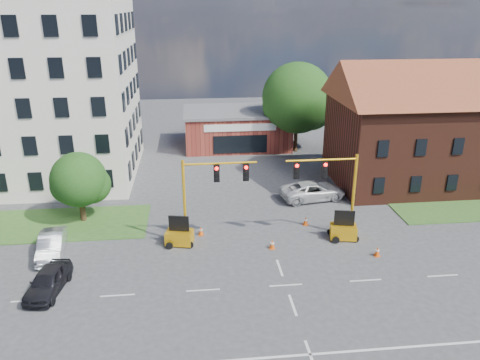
{
  "coord_description": "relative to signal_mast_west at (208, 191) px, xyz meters",
  "views": [
    {
      "loc": [
        -5.32,
        -23.77,
        15.98
      ],
      "look_at": [
        -1.73,
        10.0,
        3.12
      ],
      "focal_mm": 35.0,
      "sensor_mm": 36.0,
      "label": 1
    }
  ],
  "objects": [
    {
      "name": "ground",
      "position": [
        4.36,
        -6.0,
        -3.92
      ],
      "size": [
        120.0,
        120.0,
        0.0
      ],
      "primitive_type": "plane",
      "color": "#3D3D3F",
      "rests_on": "ground"
    },
    {
      "name": "grass_verge_nw",
      "position": [
        -15.64,
        4.0,
        -3.88
      ],
      "size": [
        22.0,
        6.0,
        0.08
      ],
      "primitive_type": "cube",
      "color": "#29521E",
      "rests_on": "ground"
    },
    {
      "name": "grass_verge_ne",
      "position": [
        22.36,
        3.0,
        -3.88
      ],
      "size": [
        14.0,
        4.0,
        0.08
      ],
      "primitive_type": "cube",
      "color": "#29521E",
      "rests_on": "ground"
    },
    {
      "name": "lane_markings",
      "position": [
        4.36,
        -9.0,
        -3.91
      ],
      "size": [
        60.0,
        36.0,
        0.01
      ],
      "primitive_type": null,
      "color": "silver",
      "rests_on": "ground"
    },
    {
      "name": "office_block",
      "position": [
        -15.64,
        15.91,
        6.39
      ],
      "size": [
        18.4,
        15.4,
        20.6
      ],
      "color": "silver",
      "rests_on": "ground"
    },
    {
      "name": "brick_shop",
      "position": [
        4.36,
        23.99,
        -1.76
      ],
      "size": [
        12.4,
        8.4,
        4.3
      ],
      "color": "maroon",
      "rests_on": "ground"
    },
    {
      "name": "townhouse_row",
      "position": [
        22.36,
        10.0,
        2.01
      ],
      "size": [
        21.0,
        11.0,
        11.5
      ],
      "color": "#4D2317",
      "rests_on": "ground"
    },
    {
      "name": "tree_large",
      "position": [
        11.26,
        21.08,
        1.96
      ],
      "size": [
        8.3,
        7.91,
        10.09
      ],
      "color": "#321F12",
      "rests_on": "ground"
    },
    {
      "name": "tree_nw_front",
      "position": [
        -9.43,
        4.58,
        -0.61
      ],
      "size": [
        4.43,
        4.22,
        5.57
      ],
      "color": "#321F12",
      "rests_on": "ground"
    },
    {
      "name": "signal_mast_west",
      "position": [
        0.0,
        0.0,
        0.0
      ],
      "size": [
        5.3,
        0.6,
        6.2
      ],
      "color": "gray",
      "rests_on": "ground"
    },
    {
      "name": "signal_mast_east",
      "position": [
        8.71,
        0.0,
        0.0
      ],
      "size": [
        5.3,
        0.6,
        6.2
      ],
      "color": "gray",
      "rests_on": "ground"
    },
    {
      "name": "trailer_west",
      "position": [
        -2.1,
        -0.13,
        -3.27
      ],
      "size": [
        2.07,
        1.6,
        2.09
      ],
      "rotation": [
        0.0,
        0.0,
        -0.22
      ],
      "color": "yellow",
      "rests_on": "ground"
    },
    {
      "name": "trailer_east",
      "position": [
        9.64,
        -0.51,
        -3.26
      ],
      "size": [
        2.07,
        1.6,
        2.11
      ],
      "rotation": [
        0.0,
        0.0,
        -0.21
      ],
      "color": "yellow",
      "rests_on": "ground"
    },
    {
      "name": "cone_a",
      "position": [
        4.3,
        -1.43,
        -3.58
      ],
      "size": [
        0.4,
        0.4,
        0.7
      ],
      "color": "#DD4D0B",
      "rests_on": "ground"
    },
    {
      "name": "cone_b",
      "position": [
        -0.57,
        1.11,
        -3.58
      ],
      "size": [
        0.4,
        0.4,
        0.7
      ],
      "color": "#DD4D0B",
      "rests_on": "ground"
    },
    {
      "name": "cone_c",
      "position": [
        11.18,
        -3.19,
        -3.58
      ],
      "size": [
        0.4,
        0.4,
        0.7
      ],
      "color": "#DD4D0B",
      "rests_on": "ground"
    },
    {
      "name": "cone_d",
      "position": [
        7.49,
        1.95,
        -3.58
      ],
      "size": [
        0.4,
        0.4,
        0.7
      ],
      "color": "#DD4D0B",
      "rests_on": "ground"
    },
    {
      "name": "pickup_white",
      "position": [
        9.3,
        6.87,
        -3.14
      ],
      "size": [
        5.98,
        3.48,
        1.57
      ],
      "primitive_type": "imported",
      "rotation": [
        0.0,
        0.0,
        1.73
      ],
      "color": "silver",
      "rests_on": "ground"
    },
    {
      "name": "sedan_dark",
      "position": [
        -9.69,
        -5.14,
        -3.2
      ],
      "size": [
        2.27,
        4.43,
        1.44
      ],
      "primitive_type": "imported",
      "rotation": [
        0.0,
        0.0,
        -0.14
      ],
      "color": "black",
      "rests_on": "ground"
    },
    {
      "name": "sedan_silver_front",
      "position": [
        -10.66,
        -0.7,
        -3.19
      ],
      "size": [
        2.12,
        4.62,
        1.47
      ],
      "primitive_type": "imported",
      "rotation": [
        0.0,
        0.0,
        0.13
      ],
      "color": "#ADB0B5",
      "rests_on": "ground"
    }
  ]
}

